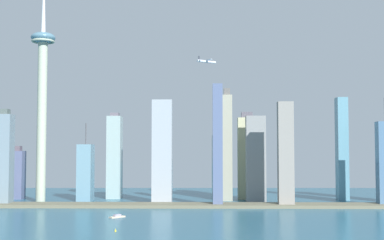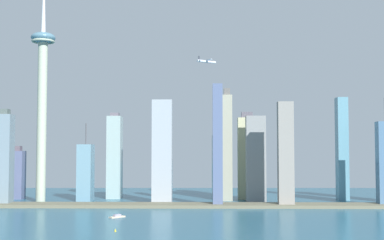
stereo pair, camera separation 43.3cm
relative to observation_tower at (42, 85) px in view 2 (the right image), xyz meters
name	(u,v)px [view 2 (the right image)]	position (x,y,z in m)	size (l,w,h in m)	color
waterfront_pier	(177,205)	(185.52, -46.45, -156.89)	(740.44, 44.69, 3.69)	#6C6852
observation_tower	(42,85)	(0.00, 0.00, 0.00)	(32.88, 32.88, 331.53)	#ACB79E
skyscraper_1	(15,174)	(-54.09, 56.27, -122.69)	(24.56, 19.38, 76.46)	slate
skyscraper_2	(115,157)	(87.90, 68.17, -97.68)	(20.23, 26.85, 125.30)	#95AFAD
skyscraper_3	(286,154)	(320.27, -49.00, -93.42)	(19.19, 13.50, 130.64)	gray
skyscraper_4	(342,149)	(415.26, 46.89, -86.05)	(14.75, 19.20, 145.37)	#5A90A5
skyscraper_5	(2,159)	(-38.55, -37.86, -99.48)	(24.89, 19.59, 122.77)	gray
skyscraper_6	(218,167)	(239.12, 65.86, -112.57)	(16.27, 24.32, 92.33)	#7CA9B4
skyscraper_7	(218,145)	(235.79, -44.87, -82.06)	(12.30, 18.12, 153.36)	slate
skyscraper_8	(256,159)	(289.91, 17.98, -100.15)	(26.55, 18.82, 117.18)	gray
skyscraper_10	(162,152)	(164.01, -13.06, -90.61)	(26.08, 22.51, 136.26)	#9DA7B0
skyscraper_11	(227,146)	(251.54, 33.88, -83.10)	(13.96, 17.08, 157.23)	gray
skyscraper_12	(247,157)	(281.35, 54.93, -98.59)	(26.72, 14.20, 125.44)	#B5B58E
skyscraper_13	(86,173)	(54.24, 26.96, -119.49)	(19.76, 27.62, 108.06)	#668FA3
boat_3	(117,216)	(127.68, -155.83, -157.54)	(16.19, 17.00, 3.36)	beige
channel_buoy_0	(115,230)	(141.47, -252.44, -157.48)	(1.74, 1.74, 2.51)	yellow
airplane	(207,61)	(223.02, 3.53, 31.97)	(26.62, 23.05, 8.23)	white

